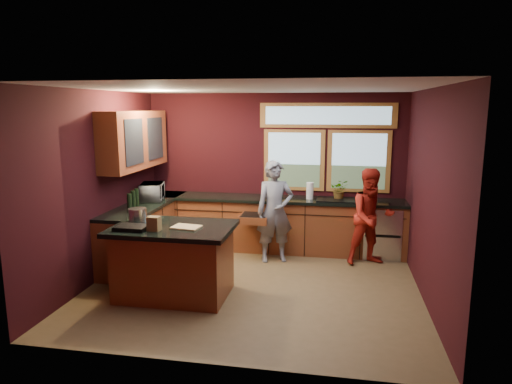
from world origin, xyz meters
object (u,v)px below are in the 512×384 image
(person_grey, at_px, (275,212))
(island, at_px, (174,261))
(cutting_board, at_px, (186,227))
(stock_pot, at_px, (138,215))
(person_red, at_px, (371,217))

(person_grey, bearing_deg, island, -143.59)
(cutting_board, distance_m, stock_pot, 0.78)
(person_grey, distance_m, stock_pot, 2.22)
(person_grey, xyz_separation_m, stock_pot, (-1.66, -1.46, 0.22))
(island, bearing_deg, person_red, 33.34)
(person_red, height_order, stock_pot, person_red)
(island, distance_m, person_red, 3.15)
(stock_pot, bearing_deg, person_grey, 41.24)
(island, relative_size, cutting_board, 4.43)
(person_grey, height_order, person_red, person_grey)
(island, height_order, stock_pot, stock_pot)
(person_grey, bearing_deg, person_red, -14.41)
(island, xyz_separation_m, cutting_board, (0.20, -0.05, 0.48))
(person_grey, relative_size, person_red, 1.07)
(island, xyz_separation_m, person_grey, (1.11, 1.61, 0.34))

